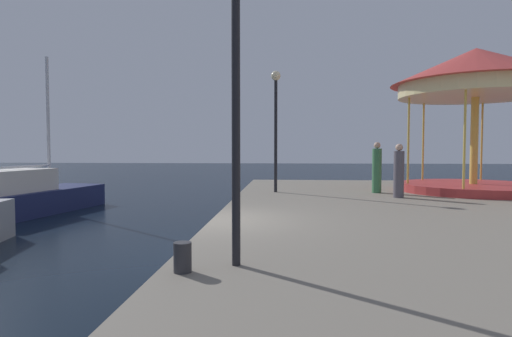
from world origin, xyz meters
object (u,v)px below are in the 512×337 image
object	(u,v)px
lamp_post_mid_promenade	(236,36)
lamp_post_far_end	(276,110)
bollard_north	(183,257)
person_far_corner	(399,172)
person_mid_promenade	(377,169)
carousel	(476,86)
sailboat_navy	(26,197)

from	to	relation	value
lamp_post_mid_promenade	lamp_post_far_end	distance (m)	10.02
bollard_north	person_far_corner	size ratio (longest dim) A/B	0.22
bollard_north	person_mid_promenade	size ratio (longest dim) A/B	0.21
lamp_post_mid_promenade	person_mid_promenade	xyz separation A→B (m)	(4.06, 10.05, -2.30)
carousel	bollard_north	world-z (taller)	carousel
carousel	person_far_corner	size ratio (longest dim) A/B	3.43
lamp_post_far_end	bollard_north	xyz separation A→B (m)	(-0.97, -10.40, -2.88)
person_mid_promenade	carousel	bearing A→B (deg)	10.03
carousel	lamp_post_far_end	xyz separation A→B (m)	(-7.51, -0.70, -0.94)
sailboat_navy	bollard_north	distance (m)	12.40
carousel	person_mid_promenade	size ratio (longest dim) A/B	3.29
lamp_post_far_end	person_far_corner	distance (m)	4.94
sailboat_navy	lamp_post_mid_promenade	size ratio (longest dim) A/B	1.44
sailboat_navy	person_far_corner	size ratio (longest dim) A/B	3.78
carousel	person_far_corner	distance (m)	5.10
sailboat_navy	carousel	bearing A→B (deg)	6.10
person_far_corner	sailboat_navy	bearing A→B (deg)	178.30
carousel	lamp_post_mid_promenade	world-z (taller)	carousel
lamp_post_mid_promenade	person_mid_promenade	size ratio (longest dim) A/B	2.51
person_mid_promenade	lamp_post_far_end	bearing A→B (deg)	-179.44
sailboat_navy	carousel	size ratio (longest dim) A/B	1.10
carousel	sailboat_navy	bearing A→B (deg)	-173.90
bollard_north	person_mid_promenade	bearing A→B (deg)	65.63
sailboat_navy	person_mid_promenade	world-z (taller)	sailboat_navy
lamp_post_far_end	person_far_corner	world-z (taller)	lamp_post_far_end
lamp_post_mid_promenade	person_far_corner	size ratio (longest dim) A/B	2.62
carousel	lamp_post_mid_promenade	bearing A→B (deg)	-126.09
lamp_post_far_end	person_far_corner	xyz separation A→B (m)	(4.16, -1.48, -2.23)
sailboat_navy	lamp_post_mid_promenade	world-z (taller)	sailboat_navy
lamp_post_mid_promenade	person_mid_promenade	distance (m)	11.08
lamp_post_far_end	person_mid_promenade	bearing A→B (deg)	0.56
lamp_post_far_end	person_mid_promenade	xyz separation A→B (m)	(3.75, 0.04, -2.19)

